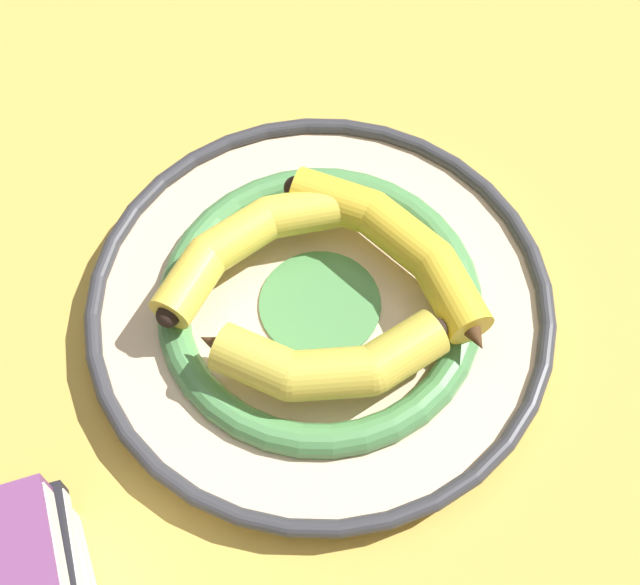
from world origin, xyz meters
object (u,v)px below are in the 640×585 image
object	(u,v)px
banana_c	(248,241)
banana_a	(325,363)
banana_b	(399,245)
decorative_bowl	(320,306)

from	to	relation	value
banana_c	banana_a	bearing A→B (deg)	82.10
banana_b	banana_c	size ratio (longest dim) A/B	1.13
decorative_bowl	banana_c	world-z (taller)	banana_c
banana_a	banana_b	xyz separation A→B (m)	(0.02, -0.11, -0.00)
decorative_bowl	banana_a	world-z (taller)	banana_a
banana_a	banana_b	world-z (taller)	same
banana_b	decorative_bowl	bearing A→B (deg)	72.57
banana_a	banana_c	distance (m)	0.12
decorative_bowl	banana_b	bearing A→B (deg)	-111.01
banana_b	banana_c	xyz separation A→B (m)	(0.09, 0.07, -0.00)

